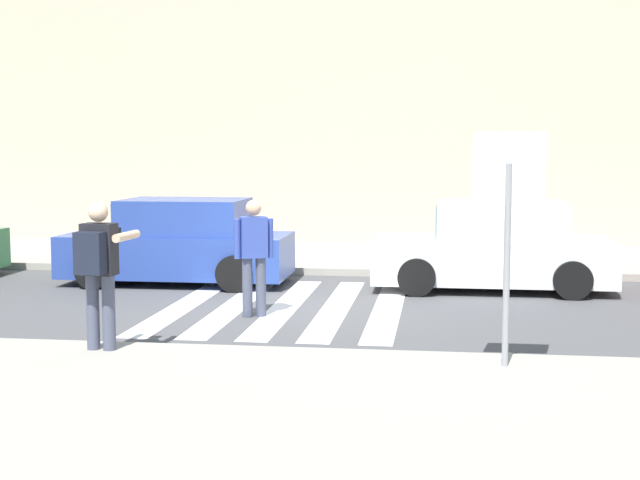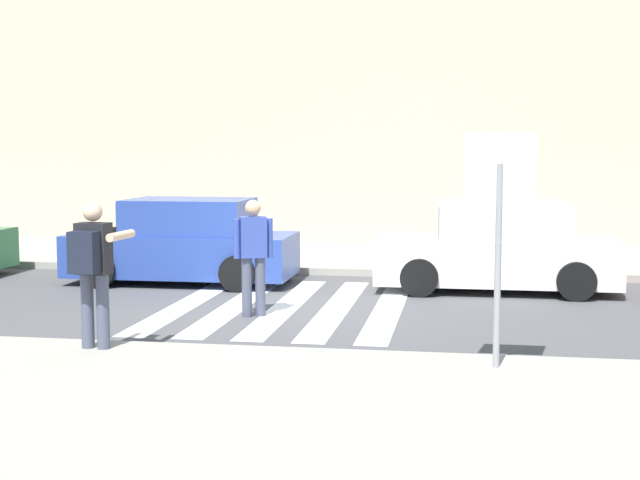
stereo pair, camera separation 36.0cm
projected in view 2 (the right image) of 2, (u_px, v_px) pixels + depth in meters
ground_plane at (284, 309)px, 13.80m from camera, size 120.00×120.00×0.00m
sidewalk_near at (140, 428)px, 7.70m from camera, size 60.00×6.00×0.14m
sidewalk_far at (339, 257)px, 19.68m from camera, size 60.00×4.80×0.14m
building_facade_far at (362, 92)px, 23.59m from camera, size 56.00×4.00×7.91m
crosswalk_stripe_0 at (189, 303)px, 14.25m from camera, size 0.44×5.20×0.01m
crosswalk_stripe_1 at (237, 305)px, 14.12m from camera, size 0.44×5.20×0.01m
crosswalk_stripe_2 at (286, 306)px, 13.99m from camera, size 0.44×5.20×0.01m
crosswalk_stripe_3 at (337, 307)px, 13.86m from camera, size 0.44×5.20×0.01m
crosswalk_stripe_4 at (388, 309)px, 13.73m from camera, size 0.44×5.20×0.01m
stop_sign at (499, 197)px, 9.39m from camera, size 0.76×0.08×2.51m
photographer_with_backpack at (93, 262)px, 10.33m from camera, size 0.62×0.87×1.72m
pedestrian_crossing at (253, 251)px, 13.06m from camera, size 0.55×0.36×1.72m
parked_car_blue at (184, 244)px, 16.35m from camera, size 4.10×1.92×1.55m
parked_car_white at (498, 249)px, 15.44m from camera, size 4.10×1.92×1.55m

